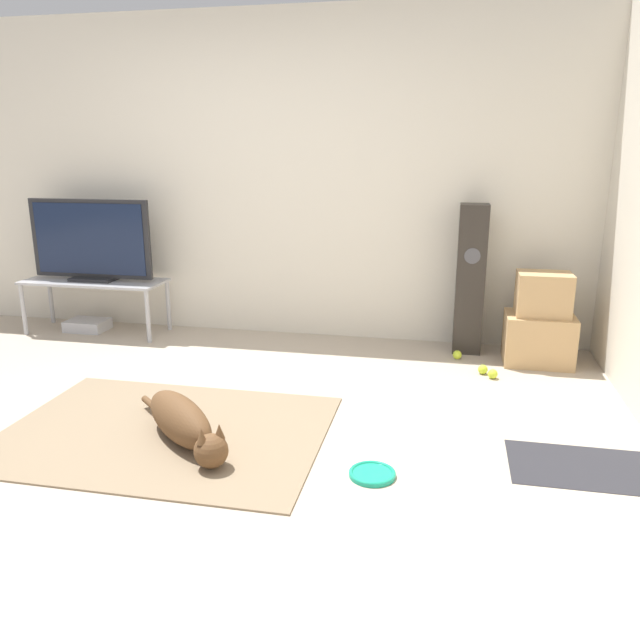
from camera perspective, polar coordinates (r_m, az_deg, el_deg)
ground_plane at (r=3.54m, az=-14.01°, el=-10.38°), size 12.00×12.00×0.00m
wall_back at (r=5.17m, az=-4.75°, el=12.73°), size 8.00×0.06×2.55m
area_rug at (r=3.60m, az=-14.00°, el=-9.84°), size 1.76×1.31×0.01m
dog at (r=3.39m, az=-12.36°, el=-9.15°), size 0.76×0.71×0.24m
frisbee at (r=3.08m, az=4.80°, el=-13.83°), size 0.23×0.23×0.03m
cardboard_box_lower at (r=4.78m, az=19.34°, el=-1.65°), size 0.48×0.37×0.36m
cardboard_box_upper at (r=4.70m, az=19.75°, el=2.24°), size 0.37×0.28×0.31m
floor_speaker at (r=4.82m, az=13.58°, el=3.61°), size 0.21×0.21×1.12m
tv_stand at (r=5.55m, az=-19.90°, el=2.93°), size 1.18×0.43×0.45m
tv at (r=5.49m, az=-20.25°, el=6.79°), size 1.05×0.20×0.67m
tennis_ball_by_boxes at (r=4.41m, az=15.51°, el=-4.78°), size 0.07×0.07×0.07m
tennis_ball_near_speaker at (r=4.48m, az=14.66°, el=-4.39°), size 0.07×0.07×0.07m
tennis_ball_loose_on_carpet at (r=4.75m, az=12.43°, el=-3.12°), size 0.07×0.07×0.07m
game_console at (r=5.72m, az=-20.48°, el=-0.44°), size 0.33×0.25×0.09m
door_mat at (r=3.40m, az=22.73°, el=-12.27°), size 0.69×0.46×0.01m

